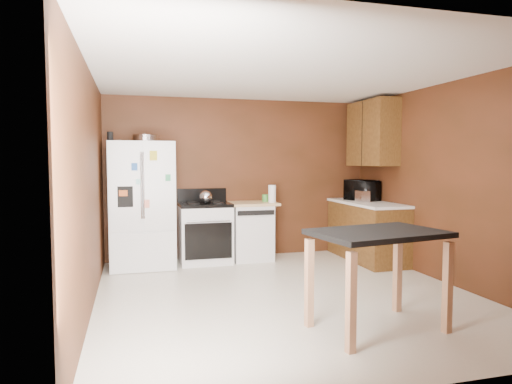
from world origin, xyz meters
name	(u,v)px	position (x,y,z in m)	size (l,w,h in m)	color
floor	(287,295)	(0.00, 0.00, 0.00)	(4.50, 4.50, 0.00)	beige
ceiling	(288,73)	(0.00, 0.00, 2.50)	(4.50, 4.50, 0.00)	white
wall_back	(241,178)	(0.00, 2.25, 1.25)	(4.20, 4.20, 0.00)	#572916
wall_front	(402,205)	(0.00, -2.25, 1.25)	(4.20, 4.20, 0.00)	#572916
wall_left	(89,189)	(-2.10, 0.00, 1.25)	(4.50, 4.50, 0.00)	#572916
wall_right	(447,183)	(2.10, 0.00, 1.25)	(4.50, 4.50, 0.00)	#572916
roasting_pan	(146,138)	(-1.48, 1.85, 1.85)	(0.38, 0.38, 0.09)	silver
pen_cup	(110,136)	(-1.96, 1.73, 1.86)	(0.08, 0.08, 0.13)	black
kettle	(206,197)	(-0.64, 1.83, 1.00)	(0.19, 0.19, 0.19)	silver
paper_towel	(272,194)	(0.38, 1.81, 1.02)	(0.12, 0.12, 0.27)	white
green_canister	(265,198)	(0.33, 2.00, 0.95)	(0.10, 0.10, 0.11)	green
toaster	(362,196)	(1.73, 1.47, 0.99)	(0.14, 0.23, 0.17)	silver
microwave	(362,191)	(1.84, 1.70, 1.05)	(0.53, 0.36, 0.29)	black
refrigerator	(142,205)	(-1.55, 1.86, 0.90)	(0.90, 0.80, 1.80)	white
gas_range	(205,232)	(-0.64, 1.92, 0.46)	(0.76, 0.68, 1.10)	white
dishwasher	(251,230)	(0.08, 1.95, 0.45)	(0.78, 0.63, 0.89)	white
right_cabinets	(368,201)	(1.84, 1.48, 0.91)	(0.63, 1.58, 2.45)	brown
island	(378,247)	(0.44, -1.21, 0.76)	(1.25, 0.93, 0.91)	black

